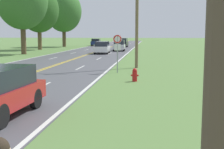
{
  "coord_description": "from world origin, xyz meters",
  "views": [
    {
      "loc": [
        7.9,
        1.74,
        2.65
      ],
      "look_at": [
        6.36,
        14.36,
        0.98
      ],
      "focal_mm": 50.0,
      "sensor_mm": 36.0,
      "label": 1
    }
  ],
  "objects_px": {
    "tree_right_cluster": "(22,0)",
    "car_black_van_mid_far": "(123,43)",
    "car_dark_blue_suv_receding": "(96,42)",
    "fire_hydrant": "(135,75)",
    "tree_mid_treeline": "(64,11)",
    "car_silver_sedan_mid_near": "(119,45)",
    "traffic_sign": "(117,44)",
    "tree_left_verge": "(39,10)",
    "car_maroon_hatchback_distant": "(124,41)",
    "car_white_van_approaching": "(102,47)"
  },
  "relations": [
    {
      "from": "tree_left_verge",
      "to": "car_maroon_hatchback_distant",
      "type": "relative_size",
      "value": 2.47
    },
    {
      "from": "traffic_sign",
      "to": "car_dark_blue_suv_receding",
      "type": "distance_m",
      "value": 47.58
    },
    {
      "from": "tree_mid_treeline",
      "to": "car_silver_sedan_mid_near",
      "type": "height_order",
      "value": "tree_mid_treeline"
    },
    {
      "from": "tree_right_cluster",
      "to": "tree_mid_treeline",
      "type": "bearing_deg",
      "value": 92.64
    },
    {
      "from": "traffic_sign",
      "to": "car_dark_blue_suv_receding",
      "type": "bearing_deg",
      "value": 101.61
    },
    {
      "from": "tree_left_verge",
      "to": "tree_right_cluster",
      "type": "relative_size",
      "value": 0.97
    },
    {
      "from": "tree_right_cluster",
      "to": "car_black_van_mid_far",
      "type": "bearing_deg",
      "value": 64.6
    },
    {
      "from": "traffic_sign",
      "to": "tree_left_verge",
      "type": "height_order",
      "value": "tree_left_verge"
    },
    {
      "from": "fire_hydrant",
      "to": "car_maroon_hatchback_distant",
      "type": "relative_size",
      "value": 0.18
    },
    {
      "from": "tree_left_verge",
      "to": "car_dark_blue_suv_receding",
      "type": "relative_size",
      "value": 2.58
    },
    {
      "from": "tree_mid_treeline",
      "to": "tree_left_verge",
      "type": "bearing_deg",
      "value": -94.37
    },
    {
      "from": "tree_right_cluster",
      "to": "car_black_van_mid_far",
      "type": "xyz_separation_m",
      "value": [
        10.9,
        22.95,
        -5.97
      ]
    },
    {
      "from": "car_white_van_approaching",
      "to": "car_black_van_mid_far",
      "type": "height_order",
      "value": "car_black_van_mid_far"
    },
    {
      "from": "fire_hydrant",
      "to": "car_dark_blue_suv_receding",
      "type": "distance_m",
      "value": 51.56
    },
    {
      "from": "car_silver_sedan_mid_near",
      "to": "car_maroon_hatchback_distant",
      "type": "xyz_separation_m",
      "value": [
        -1.72,
        29.73,
        -0.11
      ]
    },
    {
      "from": "fire_hydrant",
      "to": "car_silver_sedan_mid_near",
      "type": "height_order",
      "value": "car_silver_sedan_mid_near"
    },
    {
      "from": "car_white_van_approaching",
      "to": "car_dark_blue_suv_receding",
      "type": "distance_m",
      "value": 26.75
    },
    {
      "from": "tree_right_cluster",
      "to": "car_white_van_approaching",
      "type": "bearing_deg",
      "value": 15.1
    },
    {
      "from": "tree_mid_treeline",
      "to": "car_silver_sedan_mid_near",
      "type": "bearing_deg",
      "value": -47.74
    },
    {
      "from": "fire_hydrant",
      "to": "car_black_van_mid_far",
      "type": "height_order",
      "value": "car_black_van_mid_far"
    },
    {
      "from": "traffic_sign",
      "to": "tree_mid_treeline",
      "type": "bearing_deg",
      "value": 110.3
    },
    {
      "from": "car_dark_blue_suv_receding",
      "to": "fire_hydrant",
      "type": "bearing_deg",
      "value": -170.55
    },
    {
      "from": "traffic_sign",
      "to": "car_black_van_mid_far",
      "type": "relative_size",
      "value": 0.64
    },
    {
      "from": "traffic_sign",
      "to": "car_dark_blue_suv_receding",
      "type": "height_order",
      "value": "traffic_sign"
    },
    {
      "from": "fire_hydrant",
      "to": "tree_mid_treeline",
      "type": "distance_m",
      "value": 48.09
    },
    {
      "from": "tree_right_cluster",
      "to": "traffic_sign",
      "type": "bearing_deg",
      "value": -51.59
    },
    {
      "from": "tree_left_verge",
      "to": "car_maroon_hatchback_distant",
      "type": "height_order",
      "value": "tree_left_verge"
    },
    {
      "from": "traffic_sign",
      "to": "fire_hydrant",
      "type": "bearing_deg",
      "value": -70.13
    },
    {
      "from": "tree_left_verge",
      "to": "car_white_van_approaching",
      "type": "bearing_deg",
      "value": -36.54
    },
    {
      "from": "car_white_van_approaching",
      "to": "car_maroon_hatchback_distant",
      "type": "xyz_separation_m",
      "value": [
        -0.09,
        36.37,
        -0.1
      ]
    },
    {
      "from": "tree_left_verge",
      "to": "car_silver_sedan_mid_near",
      "type": "xyz_separation_m",
      "value": [
        13.48,
        -2.15,
        -5.69
      ]
    },
    {
      "from": "tree_mid_treeline",
      "to": "car_silver_sedan_mid_near",
      "type": "distance_m",
      "value": 19.72
    },
    {
      "from": "fire_hydrant",
      "to": "tree_mid_treeline",
      "type": "bearing_deg",
      "value": 110.26
    },
    {
      "from": "car_black_van_mid_far",
      "to": "car_maroon_hatchback_distant",
      "type": "bearing_deg",
      "value": -174.14
    },
    {
      "from": "car_dark_blue_suv_receding",
      "to": "tree_mid_treeline",
      "type": "bearing_deg",
      "value": 133.01
    },
    {
      "from": "traffic_sign",
      "to": "car_white_van_approaching",
      "type": "distance_m",
      "value": 20.84
    },
    {
      "from": "tree_mid_treeline",
      "to": "car_dark_blue_suv_receding",
      "type": "xyz_separation_m",
      "value": [
        5.55,
        5.71,
        -6.21
      ]
    },
    {
      "from": "tree_left_verge",
      "to": "car_black_van_mid_far",
      "type": "height_order",
      "value": "tree_left_verge"
    },
    {
      "from": "traffic_sign",
      "to": "tree_left_verge",
      "type": "xyz_separation_m",
      "value": [
        -16.02,
        29.18,
        4.59
      ]
    },
    {
      "from": "tree_mid_treeline",
      "to": "car_dark_blue_suv_receding",
      "type": "height_order",
      "value": "tree_mid_treeline"
    },
    {
      "from": "car_silver_sedan_mid_near",
      "to": "car_dark_blue_suv_receding",
      "type": "distance_m",
      "value": 20.79
    },
    {
      "from": "car_silver_sedan_mid_near",
      "to": "car_black_van_mid_far",
      "type": "relative_size",
      "value": 1.05
    },
    {
      "from": "traffic_sign",
      "to": "tree_mid_treeline",
      "type": "xyz_separation_m",
      "value": [
        -15.12,
        40.88,
        5.11
      ]
    },
    {
      "from": "traffic_sign",
      "to": "car_dark_blue_suv_receding",
      "type": "relative_size",
      "value": 0.65
    },
    {
      "from": "tree_left_verge",
      "to": "car_white_van_approaching",
      "type": "relative_size",
      "value": 2.08
    },
    {
      "from": "car_white_van_approaching",
      "to": "car_silver_sedan_mid_near",
      "type": "height_order",
      "value": "car_silver_sedan_mid_near"
    },
    {
      "from": "fire_hydrant",
      "to": "car_black_van_mid_far",
      "type": "relative_size",
      "value": 0.18
    },
    {
      "from": "traffic_sign",
      "to": "tree_right_cluster",
      "type": "relative_size",
      "value": 0.24
    },
    {
      "from": "car_white_van_approaching",
      "to": "tree_left_verge",
      "type": "bearing_deg",
      "value": -129.27
    },
    {
      "from": "tree_mid_treeline",
      "to": "car_silver_sedan_mid_near",
      "type": "relative_size",
      "value": 2.63
    }
  ]
}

